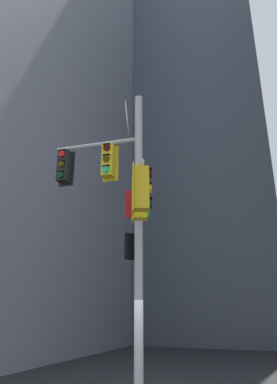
% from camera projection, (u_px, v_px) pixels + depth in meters
% --- Properties ---
extents(building_mid_block, '(12.99, 12.99, 48.06)m').
position_uv_depth(building_mid_block, '(192.00, 91.00, 35.73)').
color(building_mid_block, '#4C5460').
rests_on(building_mid_block, ground).
extents(signal_pole_assembly, '(3.61, 2.57, 8.49)m').
position_uv_depth(signal_pole_assembly, '(123.00, 202.00, 9.23)').
color(signal_pole_assembly, '#B2B2B5').
rests_on(signal_pole_assembly, ground).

